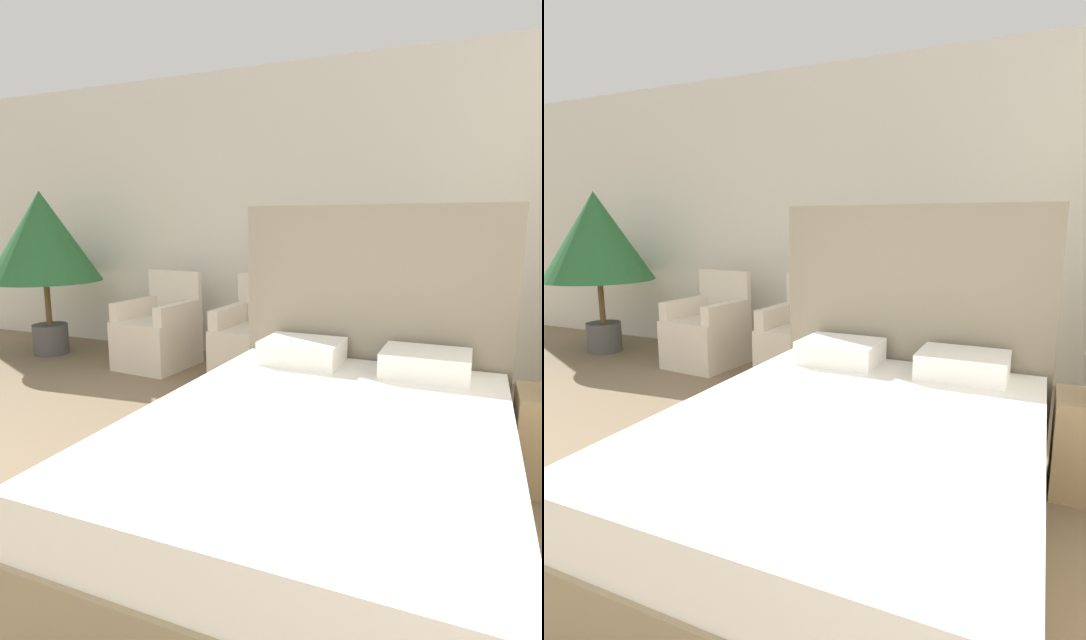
% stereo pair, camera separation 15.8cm
% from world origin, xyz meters
% --- Properties ---
extents(wall_back, '(10.00, 0.06, 2.90)m').
position_xyz_m(wall_back, '(0.00, 3.98, 1.45)').
color(wall_back, silver).
rests_on(wall_back, ground_plane).
extents(bed, '(1.64, 2.12, 1.50)m').
position_xyz_m(bed, '(1.41, 1.31, 0.32)').
color(bed, '#8C7A5B').
rests_on(bed, ground_plane).
extents(armchair_near_window_left, '(0.68, 0.72, 0.93)m').
position_xyz_m(armchair_near_window_left, '(-0.87, 3.25, 0.30)').
color(armchair_near_window_left, beige).
rests_on(armchair_near_window_left, ground_plane).
extents(armchair_near_window_right, '(0.65, 0.69, 0.93)m').
position_xyz_m(armchair_near_window_right, '(0.20, 3.25, 0.30)').
color(armchair_near_window_right, beige).
rests_on(armchair_near_window_right, ground_plane).
extents(potted_palm, '(1.17, 1.17, 1.74)m').
position_xyz_m(potted_palm, '(-2.26, 3.22, 1.23)').
color(potted_palm, '#4C4C4C').
rests_on(potted_palm, ground_plane).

